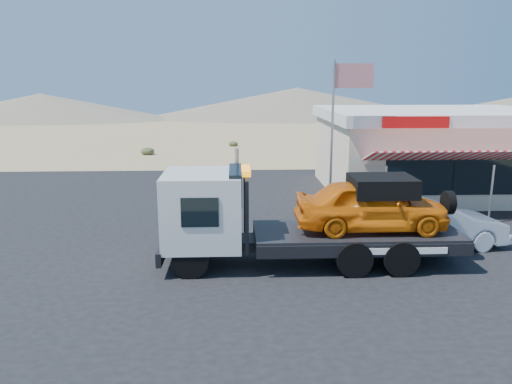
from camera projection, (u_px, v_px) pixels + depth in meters
ground at (203, 258)px, 15.09m from camera, size 120.00×120.00×0.00m
asphalt_lot at (263, 228)px, 18.09m from camera, size 32.00×24.00×0.02m
tow_truck at (303, 213)px, 14.33m from camera, size 8.48×2.52×2.84m
white_sedan at (434, 225)px, 15.85m from camera, size 4.69×2.17×1.49m
jerky_store at (433, 150)px, 23.84m from camera, size 10.40×9.97×3.90m
flagpole at (339, 121)px, 18.85m from camera, size 1.55×0.10×6.00m
distant_hills at (155, 105)px, 68.01m from camera, size 126.00×48.00×4.20m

